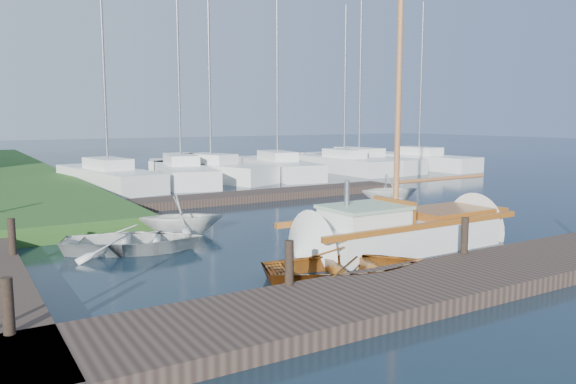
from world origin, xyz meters
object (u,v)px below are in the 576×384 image
mooring_post_2 (465,235)px  marina_boat_1 (181,170)px  dinghy (347,262)px  marina_boat_2 (211,169)px  marina_boat_3 (277,166)px  tender_a (134,237)px  marina_boat_5 (359,161)px  marina_boat_6 (419,160)px  tender_b (181,213)px  mooring_post_0 (8,306)px  sailboat (406,234)px  marina_boat_0 (108,176)px  mooring_post_4 (12,237)px  tender_d (390,187)px  marina_boat_4 (344,163)px  mooring_post_1 (289,263)px

mooring_post_2 → marina_boat_1: (0.71, 19.40, -0.14)m
dinghy → mooring_post_2: bearing=-82.6°
marina_boat_2 → marina_boat_3: marina_boat_2 is taller
marina_boat_1 → tender_a: bearing=166.7°
marina_boat_5 → marina_boat_6: (3.90, -1.32, -0.01)m
marina_boat_5 → marina_boat_3: bearing=90.7°
tender_b → marina_boat_6: size_ratio=0.22×
mooring_post_2 → marina_boat_2: 19.07m
mooring_post_0 → tender_b: 8.19m
sailboat → tender_b: sailboat is taller
marina_boat_0 → mooring_post_2: bearing=-179.0°
marina_boat_3 → sailboat: bearing=169.0°
mooring_post_4 → marina_boat_0: 14.48m
tender_d → marina_boat_4: size_ratio=0.23×
dinghy → tender_d: tender_d is taller
marina_boat_4 → marina_boat_5: size_ratio=0.82×
mooring_post_0 → marina_boat_1: (9.71, 19.40, -0.14)m
dinghy → marina_boat_5: 24.77m
mooring_post_0 → mooring_post_1: 4.50m
mooring_post_0 → dinghy: mooring_post_0 is taller
sailboat → marina_boat_1: (0.52, 17.35, 0.22)m
marina_boat_2 → tender_a: bearing=129.2°
mooring_post_0 → tender_d: 16.14m
tender_a → marina_boat_4: (16.72, 13.73, 0.21)m
mooring_post_1 → marina_boat_6: 28.12m
mooring_post_0 → mooring_post_2: size_ratio=1.00×
tender_b → marina_boat_6: bearing=-41.7°
sailboat → marina_boat_1: bearing=87.3°
sailboat → tender_b: size_ratio=4.30×
tender_a → marina_boat_0: 13.51m
marina_boat_0 → marina_boat_1: 4.03m
tender_a → marina_boat_4: marina_boat_4 is taller
mooring_post_1 → dinghy: mooring_post_1 is taller
mooring_post_0 → marina_boat_4: size_ratio=0.08×
marina_boat_3 → marina_boat_6: marina_boat_3 is taller
marina_boat_2 → marina_boat_6: size_ratio=1.15×
mooring_post_1 → tender_d: 12.45m
tender_a → marina_boat_2: (8.00, 13.71, 0.23)m
dinghy → mooring_post_0: bearing=113.9°
mooring_post_4 → tender_d: (13.48, 3.08, -0.09)m
dinghy → tender_a: size_ratio=1.01×
mooring_post_4 → marina_boat_0: marina_boat_0 is taller
marina_boat_5 → marina_boat_6: marina_boat_5 is taller
tender_b → marina_boat_3: marina_boat_3 is taller
mooring_post_0 → tender_d: tender_d is taller
mooring_post_4 → marina_boat_1: 17.09m
marina_boat_0 → marina_boat_1: size_ratio=0.90×
sailboat → dinghy: (-2.97, -1.49, 0.01)m
tender_a → marina_boat_5: bearing=-30.0°
mooring_post_4 → marina_boat_5: marina_boat_5 is taller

